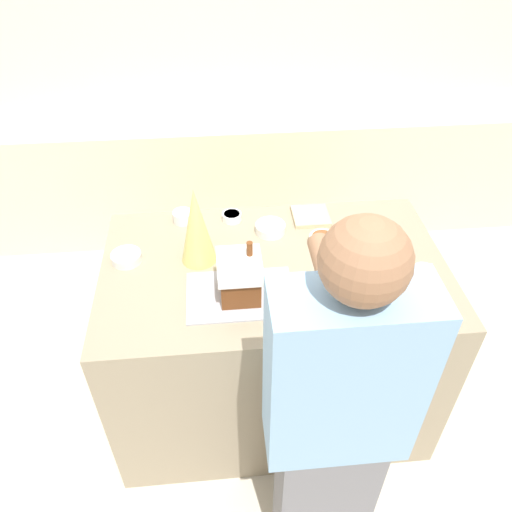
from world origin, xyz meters
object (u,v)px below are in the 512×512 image
Objects in this scene: baking_tray at (240,294)px; candy_bowl_center_rear at (126,257)px; candy_bowl_near_tray_left at (323,240)px; mug at (422,278)px; candy_bowl_beside_tree at (232,216)px; cookbook at (311,216)px; person at (334,427)px; candy_bowl_near_tray_right at (270,228)px; decorative_tree at (196,226)px; candy_bowl_behind_tray at (373,233)px; candy_bowl_front_corner at (183,216)px; gingerbread_house at (240,277)px.

candy_bowl_center_rear is at bearing 151.38° from baking_tray.
mug is (0.34, -0.31, 0.02)m from candy_bowl_near_tray_left.
candy_bowl_beside_tree reaches higher than cookbook.
baking_tray is 2.47× the size of cookbook.
person reaches higher than cookbook.
candy_bowl_near_tray_left is 0.88× the size of candy_bowl_near_tray_right.
decorative_tree is at bearing -174.81° from candy_bowl_near_tray_left.
candy_bowl_near_tray_left is (-0.24, -0.02, -0.00)m from candy_bowl_behind_tray.
cookbook is (0.61, -0.03, -0.02)m from candy_bowl_front_corner.
person is at bearing -96.00° from cookbook.
candy_bowl_near_tray_left is at bearing 36.62° from baking_tray.
person is at bearing -112.49° from candy_bowl_behind_tray.
decorative_tree is 3.65× the size of mug.
candy_bowl_behind_tray is at bearing -11.57° from candy_bowl_near_tray_right.
candy_bowl_beside_tree is at bearing 161.89° from candy_bowl_behind_tray.
baking_tray is 3.10× the size of candy_bowl_near_tray_right.
candy_bowl_front_corner is at bearing 177.57° from candy_bowl_beside_tree.
candy_bowl_front_corner is (0.24, 0.27, 0.01)m from candy_bowl_center_rear.
gingerbread_house reaches higher than candy_bowl_near_tray_left.
decorative_tree is at bearing -174.88° from candy_bowl_behind_tray.
mug is at bearing -36.22° from candy_bowl_beside_tree.
baking_tray is 4.39× the size of mug.
candy_bowl_near_tray_right is 0.99m from person.
candy_bowl_behind_tray reaches higher than baking_tray.
decorative_tree is (-0.16, 0.24, 0.08)m from gingerbread_house.
baking_tray is at bearing -143.38° from candy_bowl_near_tray_left.
candy_bowl_center_rear is (-1.11, -0.05, -0.01)m from candy_bowl_behind_tray.
candy_bowl_beside_tree is at bearing 90.40° from gingerbread_house.
gingerbread_house is 1.81× the size of candy_bowl_center_rear.
candy_bowl_behind_tray is at bearing 5.12° from decorative_tree.
cookbook is (0.38, 0.50, 0.01)m from baking_tray.
baking_tray is at bearing 178.44° from mug.
gingerbread_house is 0.55m from candy_bowl_center_rear.
candy_bowl_center_rear is 0.66m from candy_bowl_near_tray_right.
candy_bowl_behind_tray is at bearing -36.43° from cookbook.
candy_bowl_near_tray_left reaches higher than baking_tray.
candy_bowl_center_rear is at bearing -167.07° from candy_bowl_near_tray_right.
person is at bearing -65.36° from gingerbread_house.
candy_bowl_near_tray_right is at bearing -16.83° from candy_bowl_front_corner.
candy_bowl_center_rear is at bearing -177.85° from candy_bowl_near_tray_left.
decorative_tree is 0.33m from candy_bowl_front_corner.
gingerbread_house is 0.58m from candy_bowl_front_corner.
baking_tray is 4.60× the size of candy_bowl_beside_tree.
candy_bowl_beside_tree is at bearing 90.37° from baking_tray.
candy_bowl_behind_tray is 0.24m from candy_bowl_near_tray_left.
decorative_tree is (-0.16, 0.24, 0.17)m from baking_tray.
gingerbread_house is at bearing -126.99° from cookbook.
cookbook is (0.38, -0.02, -0.01)m from candy_bowl_beside_tree.
baking_tray is at bearing -112.56° from candy_bowl_near_tray_right.
candy_bowl_near_tray_left is at bearing -27.29° from candy_bowl_near_tray_right.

